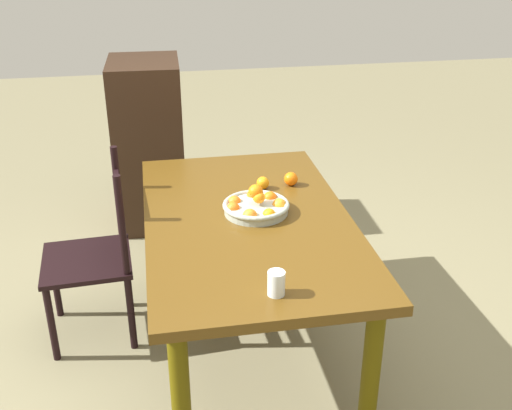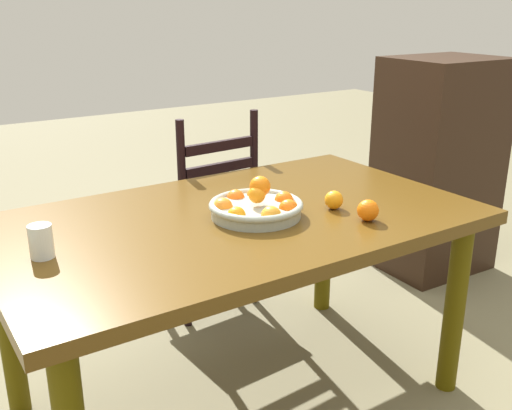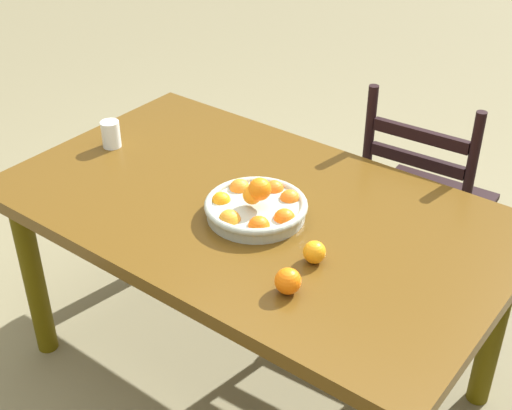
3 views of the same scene
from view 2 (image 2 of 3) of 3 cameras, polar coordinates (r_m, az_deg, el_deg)
name	(u,v)px [view 2 (image 2 of 3)]	position (r m, az deg, el deg)	size (l,w,h in m)	color
ground_plane	(239,397)	(2.36, -1.63, -17.96)	(12.00, 12.00, 0.00)	#777051
dining_table	(237,239)	(2.03, -1.80, -3.32)	(1.61, 0.95, 0.73)	#533710
chair_near_window	(204,216)	(2.82, -5.00, -1.07)	(0.46, 0.46, 0.96)	black
cabinet	(437,167)	(3.34, 17.03, 3.54)	(0.57, 0.46, 1.15)	black
fruit_bowl	(256,207)	(1.98, 0.04, -0.16)	(0.32, 0.32, 0.14)	#A0AA9D
orange_loose_0	(368,210)	(1.97, 10.70, -0.51)	(0.07, 0.07, 0.07)	orange
orange_loose_1	(334,200)	(2.07, 7.48, 0.48)	(0.06, 0.06, 0.06)	orange
drinking_glass	(41,242)	(1.76, -19.92, -3.34)	(0.07, 0.07, 0.10)	silver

